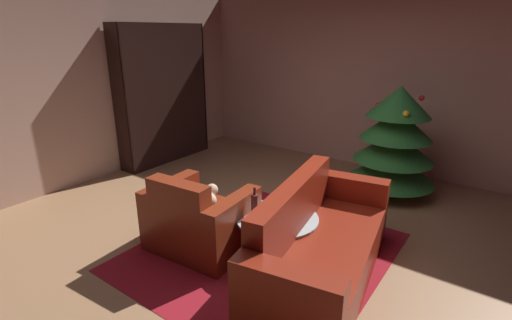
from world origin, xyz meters
TOP-DOWN VIEW (x-y plane):
  - ground_plane at (0.00, 0.00)m, footprint 7.25×7.25m
  - wall_back at (0.00, 3.01)m, footprint 6.16×0.06m
  - wall_left at (-3.05, 0.00)m, footprint 0.06×6.07m
  - area_rug at (0.16, -0.13)m, footprint 2.26×2.44m
  - bookshelf_unit at (-2.82, 1.39)m, footprint 0.33×1.67m
  - armchair_red at (-0.41, -0.44)m, footprint 1.03×0.84m
  - couch_red at (0.80, -0.18)m, footprint 1.10×2.10m
  - coffee_table at (0.33, -0.13)m, footprint 0.79×0.79m
  - book_stack_on_table at (0.37, -0.14)m, footprint 0.23×0.18m
  - bottle_on_table at (0.13, -0.23)m, footprint 0.07×0.07m
  - decorated_tree at (0.74, 2.09)m, footprint 1.14×1.14m

SIDE VIEW (x-z plane):
  - ground_plane at x=0.00m, z-range 0.00..0.00m
  - area_rug at x=0.16m, z-range 0.00..0.01m
  - armchair_red at x=-0.41m, z-range -0.11..0.71m
  - couch_red at x=0.80m, z-range -0.14..0.74m
  - coffee_table at x=0.33m, z-range 0.18..0.62m
  - book_stack_on_table at x=0.37m, z-range 0.44..0.57m
  - bottle_on_table at x=0.13m, z-range 0.41..0.70m
  - decorated_tree at x=0.74m, z-range 0.01..1.47m
  - bookshelf_unit at x=-2.82m, z-range -0.03..2.20m
  - wall_back at x=0.00m, z-range 0.00..2.69m
  - wall_left at x=-3.05m, z-range 0.00..2.69m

